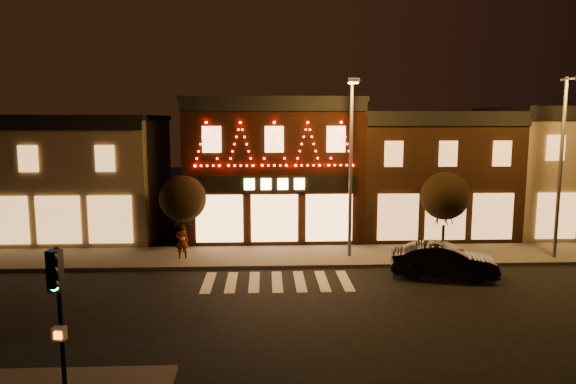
{
  "coord_description": "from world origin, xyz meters",
  "views": [
    {
      "loc": [
        -0.49,
        -18.06,
        7.05
      ],
      "look_at": [
        0.48,
        4.0,
        3.97
      ],
      "focal_mm": 32.48,
      "sensor_mm": 36.0,
      "label": 1
    }
  ],
  "objects": [
    {
      "name": "dark_sedan",
      "position": [
        7.49,
        4.34,
        0.77
      ],
      "size": [
        4.89,
        2.61,
        1.53
      ],
      "primitive_type": "imported",
      "rotation": [
        0.0,
        0.0,
        1.35
      ],
      "color": "black",
      "rests_on": "ground"
    },
    {
      "name": "building_right_b",
      "position": [
        18.5,
        13.99,
        3.91
      ],
      "size": [
        9.2,
        8.28,
        7.8
      ],
      "color": "#7E6D59",
      "rests_on": "ground"
    },
    {
      "name": "building_pulp",
      "position": [
        0.0,
        13.98,
        4.16
      ],
      "size": [
        10.2,
        8.34,
        8.3
      ],
      "color": "black",
      "rests_on": "ground"
    },
    {
      "name": "traffic_signal_near",
      "position": [
        -5.15,
        -6.65,
        3.03
      ],
      "size": [
        0.31,
        0.43,
        4.08
      ],
      "rotation": [
        0.0,
        0.0,
        -0.11
      ],
      "color": "black",
      "rests_on": "sidewalk_near"
    },
    {
      "name": "sidewalk_far",
      "position": [
        2.0,
        8.0,
        0.07
      ],
      "size": [
        44.0,
        4.0,
        0.15
      ],
      "primitive_type": "cube",
      "color": "#47423D",
      "rests_on": "ground"
    },
    {
      "name": "tree_right",
      "position": [
        8.9,
        8.51,
        3.08
      ],
      "size": [
        2.5,
        2.5,
        4.19
      ],
      "rotation": [
        0.0,
        0.0,
        0.04
      ],
      "color": "black",
      "rests_on": "sidewalk_far"
    },
    {
      "name": "streetlamp_right",
      "position": [
        14.06,
        6.7,
        5.39
      ],
      "size": [
        0.69,
        2.05,
        8.93
      ],
      "rotation": [
        0.0,
        0.0,
        0.17
      ],
      "color": "#59595E",
      "rests_on": "sidewalk_far"
    },
    {
      "name": "pedestrian",
      "position": [
        -4.68,
        7.59,
        1.02
      ],
      "size": [
        0.71,
        0.55,
        1.73
      ],
      "primitive_type": "imported",
      "rotation": [
        0.0,
        0.0,
        3.38
      ],
      "color": "gray",
      "rests_on": "sidewalk_far"
    },
    {
      "name": "tree_left",
      "position": [
        -4.77,
        8.85,
        2.98
      ],
      "size": [
        2.42,
        2.42,
        4.05
      ],
      "rotation": [
        0.0,
        0.0,
        0.11
      ],
      "color": "black",
      "rests_on": "sidewalk_far"
    },
    {
      "name": "streetlamp_mid",
      "position": [
        3.75,
        7.43,
        5.34
      ],
      "size": [
        0.62,
        2.03,
        8.84
      ],
      "rotation": [
        0.0,
        0.0,
        0.13
      ],
      "color": "#59595E",
      "rests_on": "sidewalk_far"
    },
    {
      "name": "building_left",
      "position": [
        -13.0,
        13.99,
        3.66
      ],
      "size": [
        12.2,
        8.28,
        7.3
      ],
      "color": "#7E6D59",
      "rests_on": "ground"
    },
    {
      "name": "ground",
      "position": [
        0.0,
        0.0,
        0.0
      ],
      "size": [
        120.0,
        120.0,
        0.0
      ],
      "primitive_type": "plane",
      "color": "black",
      "rests_on": "ground"
    },
    {
      "name": "building_right_a",
      "position": [
        9.5,
        13.99,
        3.76
      ],
      "size": [
        9.2,
        8.28,
        7.5
      ],
      "color": "#371F13",
      "rests_on": "ground"
    }
  ]
}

